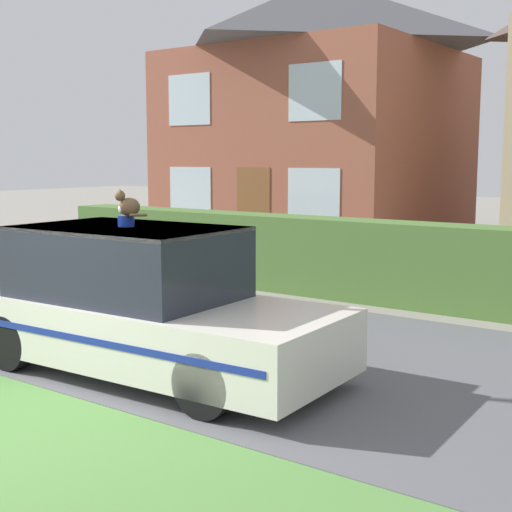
{
  "coord_description": "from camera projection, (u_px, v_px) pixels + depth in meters",
  "views": [
    {
      "loc": [
        5.6,
        -3.34,
        2.31
      ],
      "look_at": [
        0.18,
        4.11,
        1.05
      ],
      "focal_mm": 50.0,
      "sensor_mm": 36.0,
      "label": 1
    }
  ],
  "objects": [
    {
      "name": "cat",
      "position": [
        127.0,
        205.0,
        7.54
      ],
      "size": [
        0.31,
        0.27,
        0.29
      ],
      "rotation": [
        0.0,
        0.0,
        4.09
      ],
      "color": "brown",
      "rests_on": "police_car"
    },
    {
      "name": "garden_hedge",
      "position": [
        366.0,
        260.0,
        11.67
      ],
      "size": [
        13.24,
        0.79,
        1.32
      ],
      "primitive_type": "cube",
      "color": "#4C7233",
      "rests_on": "ground"
    },
    {
      "name": "police_car",
      "position": [
        141.0,
        304.0,
        7.69
      ],
      "size": [
        4.39,
        1.91,
        1.69
      ],
      "rotation": [
        0.0,
        0.0,
        0.04
      ],
      "color": "black",
      "rests_on": "road_strip"
    },
    {
      "name": "road_strip",
      "position": [
        221.0,
        340.0,
        9.14
      ],
      "size": [
        28.0,
        5.16,
        0.01
      ],
      "primitive_type": "cube",
      "color": "#5B5B60",
      "rests_on": "ground"
    },
    {
      "name": "house_left",
      "position": [
        319.0,
        110.0,
        19.97
      ],
      "size": [
        7.22,
        6.99,
        7.21
      ],
      "color": "#93513D",
      "rests_on": "ground"
    }
  ]
}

